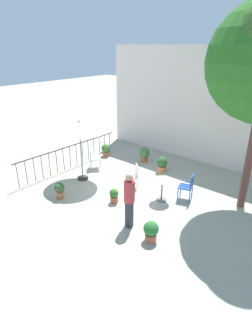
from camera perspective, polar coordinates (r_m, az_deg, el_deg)
ground_plane at (r=10.58m, az=-0.83°, el=-4.26°), size 60.00×60.00×0.00m
villa_facade at (r=13.27m, az=12.41°, el=12.51°), size 8.42×0.30×4.97m
terrace_railing at (r=12.32m, az=-11.40°, el=2.94°), size 0.03×5.31×1.01m
patio_umbrella_0 at (r=10.69m, az=-9.51°, el=8.21°), size 2.00×2.00×2.42m
cafe_table_0 at (r=9.68m, az=7.35°, el=-3.72°), size 0.68×0.68×0.78m
patio_chair_0 at (r=9.87m, az=12.54°, el=-3.50°), size 0.55×0.53×0.94m
patio_chair_1 at (r=10.55m, az=1.60°, el=-1.26°), size 0.65×0.65×0.86m
patio_chair_2 at (r=12.19m, az=-6.63°, el=2.30°), size 0.67×0.66×0.88m
potted_plant_0 at (r=9.59m, az=-2.44°, el=-5.56°), size 0.32×0.32×0.52m
potted_plant_1 at (r=11.90m, az=7.33°, el=0.87°), size 0.45×0.45×0.68m
potted_plant_2 at (r=13.55m, az=-4.14°, el=3.80°), size 0.42×0.42×0.60m
potted_plant_3 at (r=7.87m, az=5.12°, el=-12.61°), size 0.42×0.42×0.60m
potted_plant_4 at (r=10.06m, az=-13.41°, el=-4.29°), size 0.37×0.36×0.60m
potted_plant_5 at (r=12.89m, az=3.76°, el=2.90°), size 0.48×0.48×0.67m
standing_person at (r=8.10m, az=0.67°, el=-6.47°), size 0.40×0.40×1.74m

